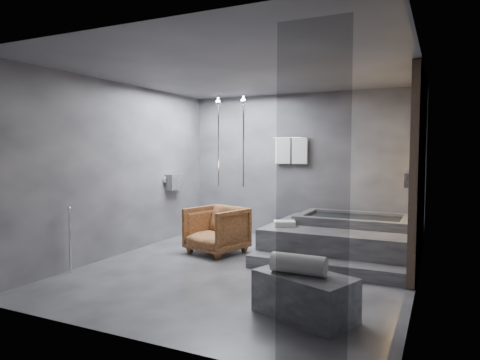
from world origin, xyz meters
The scene contains 7 objects.
room centered at (0.40, 0.24, 1.73)m, with size 5.00×5.04×2.82m.
tub_deck centered at (1.05, 1.45, 0.25)m, with size 2.20×2.00×0.50m, color #323235.
tub_step centered at (1.05, 0.27, 0.09)m, with size 2.20×0.36×0.18m, color #323235.
concrete_bench centered at (1.27, -1.33, 0.22)m, with size 1.00×0.55×0.45m, color #343436.
driftwood_chair centered at (-0.86, 0.70, 0.39)m, with size 0.83×0.85×0.77m, color #442411.
rolled_towel centered at (1.21, -1.35, 0.55)m, with size 0.20×0.20×0.57m, color silver.
deck_towel centered at (0.26, 0.90, 0.54)m, with size 0.33×0.24×0.09m, color silver.
Camera 1 is at (2.51, -5.48, 1.71)m, focal length 32.00 mm.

